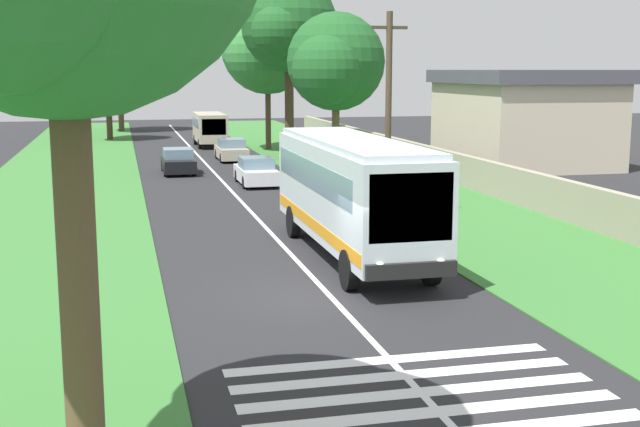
% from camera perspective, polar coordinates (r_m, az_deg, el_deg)
% --- Properties ---
extents(ground, '(160.00, 160.00, 0.00)m').
position_cam_1_polar(ground, '(21.84, 0.71, -5.68)').
color(ground, '#262628').
extents(grass_verge_left, '(120.00, 8.00, 0.04)m').
position_cam_1_polar(grass_verge_left, '(36.01, -18.12, 0.03)').
color(grass_verge_left, '#387533').
rests_on(grass_verge_left, ground).
extents(grass_verge_right, '(120.00, 8.00, 0.04)m').
position_cam_1_polar(grass_verge_right, '(38.29, 7.12, 1.00)').
color(grass_verge_right, '#387533').
rests_on(grass_verge_right, ground).
extents(centre_line, '(110.00, 0.16, 0.01)m').
position_cam_1_polar(centre_line, '(36.25, -5.11, 0.52)').
color(centre_line, silver).
rests_on(centre_line, ground).
extents(coach_bus, '(11.16, 2.62, 3.73)m').
position_cam_1_polar(coach_bus, '(26.06, 2.17, 1.67)').
color(coach_bus, silver).
rests_on(coach_bus, ground).
extents(zebra_crossing, '(4.05, 6.80, 0.01)m').
position_cam_1_polar(zebra_crossing, '(15.73, 6.87, -12.03)').
color(zebra_crossing, silver).
rests_on(zebra_crossing, ground).
extents(trailing_car_0, '(4.30, 1.78, 1.43)m').
position_cam_1_polar(trailing_car_0, '(42.86, -4.39, 2.86)').
color(trailing_car_0, silver).
rests_on(trailing_car_0, ground).
extents(trailing_car_1, '(4.30, 1.78, 1.43)m').
position_cam_1_polar(trailing_car_1, '(48.17, -9.67, 3.51)').
color(trailing_car_1, black).
rests_on(trailing_car_1, ground).
extents(trailing_car_2, '(4.30, 1.78, 1.43)m').
position_cam_1_polar(trailing_car_2, '(54.52, -6.08, 4.32)').
color(trailing_car_2, '#B7A893').
rests_on(trailing_car_2, ground).
extents(trailing_minibus_0, '(6.00, 2.14, 2.53)m').
position_cam_1_polar(trailing_minibus_0, '(64.72, -7.55, 5.93)').
color(trailing_minibus_0, '#BFB299').
rests_on(trailing_minibus_0, ground).
extents(roadside_tree_left_1, '(8.34, 7.22, 11.18)m').
position_cam_1_polar(roadside_tree_left_1, '(81.94, -13.74, 10.65)').
color(roadside_tree_left_1, '#4C3826').
rests_on(roadside_tree_left_1, grass_verge_left).
extents(roadside_tree_left_2, '(6.28, 5.14, 7.95)m').
position_cam_1_polar(roadside_tree_left_2, '(71.93, -14.47, 9.09)').
color(roadside_tree_left_2, '#3D2D1E').
rests_on(roadside_tree_left_2, grass_verge_left).
extents(roadside_tree_right_0, '(6.96, 6.23, 11.81)m').
position_cam_1_polar(roadside_tree_right_0, '(55.15, -2.29, 12.66)').
color(roadside_tree_right_0, '#3D2D1E').
rests_on(roadside_tree_right_0, grass_verge_right).
extents(roadside_tree_right_1, '(8.16, 6.79, 10.79)m').
position_cam_1_polar(roadside_tree_right_1, '(61.45, -3.80, 11.11)').
color(roadside_tree_right_1, '#4C3826').
rests_on(roadside_tree_right_1, grass_verge_right).
extents(roadside_tree_right_2, '(6.33, 5.28, 8.85)m').
position_cam_1_polar(roadside_tree_right_2, '(45.08, 0.90, 10.15)').
color(roadside_tree_right_2, brown).
rests_on(roadside_tree_right_2, grass_verge_right).
extents(utility_pole, '(0.24, 1.40, 7.95)m').
position_cam_1_polar(utility_pole, '(32.17, 4.69, 6.79)').
color(utility_pole, '#473828').
rests_on(utility_pole, grass_verge_right).
extents(roadside_wall, '(70.00, 0.40, 1.57)m').
position_cam_1_polar(roadside_wall, '(44.03, 9.01, 3.16)').
color(roadside_wall, '#9E937F').
rests_on(roadside_wall, grass_verge_right).
extents(roadside_building, '(10.96, 8.64, 5.81)m').
position_cam_1_polar(roadside_building, '(52.85, 13.74, 6.41)').
color(roadside_building, beige).
rests_on(roadside_building, ground).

